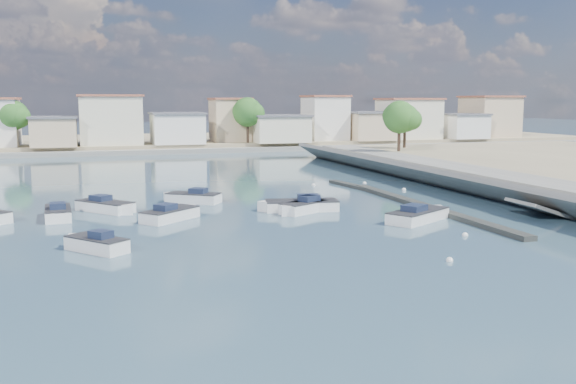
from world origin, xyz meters
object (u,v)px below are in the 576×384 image
Objects in this scene: motorboat_h at (420,215)px; motorboat_a at (94,244)px; motorboat_e at (58,213)px; motorboat_g at (107,207)px; motorboat_b at (172,215)px; motorboat_f at (191,198)px; motorboat_d at (302,208)px; motorboat_c at (298,206)px.

motorboat_a is at bearing -172.95° from motorboat_h.
motorboat_e and motorboat_g have the same top height.
motorboat_g is 24.20m from motorboat_h.
motorboat_b is at bearing -48.07° from motorboat_g.
motorboat_a and motorboat_f have the same top height.
motorboat_g is at bearing 153.57° from motorboat_h.
motorboat_e and motorboat_f have the same top height.
motorboat_h is (21.67, -10.77, -0.00)m from motorboat_g.
motorboat_d is (15.72, 8.54, -0.00)m from motorboat_a.
motorboat_f is at bearing 138.45° from motorboat_c.
motorboat_c and motorboat_f have the same top height.
motorboat_a is 23.03m from motorboat_h.
motorboat_b is 8.67m from motorboat_e.
motorboat_e is (-2.43, 11.81, -0.00)m from motorboat_a.
motorboat_b is 0.92× the size of motorboat_e.
motorboat_e is 4.03m from motorboat_g.
motorboat_h is at bearing -19.56° from motorboat_e.
motorboat_a is 18.44m from motorboat_c.
motorboat_d is at bearing -0.57° from motorboat_b.
motorboat_b is (5.64, 8.64, -0.00)m from motorboat_a.
motorboat_f is (10.63, 4.49, -0.00)m from motorboat_e.
motorboat_c is at bearing 5.67° from motorboat_b.
motorboat_c is at bearing -15.23° from motorboat_g.
motorboat_f and motorboat_g have the same top height.
motorboat_f is 7.52m from motorboat_g.
motorboat_e is (-18.14, 2.17, -0.00)m from motorboat_c.
motorboat_b is 6.66m from motorboat_g.
motorboat_e is at bearing 169.78° from motorboat_d.
motorboat_g is (3.61, 1.79, 0.00)m from motorboat_e.
motorboat_d and motorboat_h have the same top height.
motorboat_d is 0.93× the size of motorboat_f.
motorboat_f is at bearing 134.07° from motorboat_d.
motorboat_a is at bearing -116.72° from motorboat_f.
motorboat_e is 1.07× the size of motorboat_f.
motorboat_d is 9.14m from motorboat_h.
motorboat_e is at bearing 160.44° from motorboat_h.
motorboat_h is (22.86, 2.83, -0.00)m from motorboat_a.
motorboat_f is 19.91m from motorboat_h.
motorboat_b is at bearing 56.86° from motorboat_a.
motorboat_d is 0.87× the size of motorboat_e.
motorboat_d and motorboat_g have the same top height.
motorboat_c and motorboat_d have the same top height.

